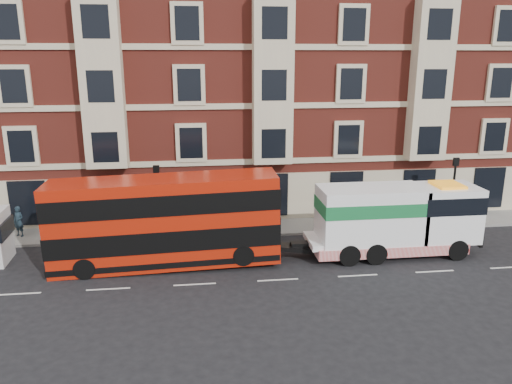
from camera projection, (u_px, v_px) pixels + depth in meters
The scene contains 8 objects.
ground at pixel (278, 280), 24.13m from camera, with size 120.00×120.00×0.00m, color black.
sidewalk at pixel (258, 227), 31.29m from camera, with size 90.00×3.00×0.15m, color slate.
victorian_terrace at pixel (252, 62), 35.90m from camera, with size 45.00×12.00×20.40m.
lamp_post_west at pixel (158, 196), 28.65m from camera, with size 0.35×0.15×4.35m.
lamp_post_east at pixel (453, 187), 30.78m from camera, with size 0.35×0.15×4.35m.
double_decker_bus at pixel (165, 220), 25.19m from camera, with size 11.45×2.63×4.63m.
tow_truck at pixel (393, 219), 26.73m from camera, with size 9.17×2.71×3.82m.
pedestrian at pixel (19, 221), 29.36m from camera, with size 0.66×0.44×1.82m, color #1A2934.
Camera 1 is at (-3.77, -21.85, 10.47)m, focal length 35.00 mm.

